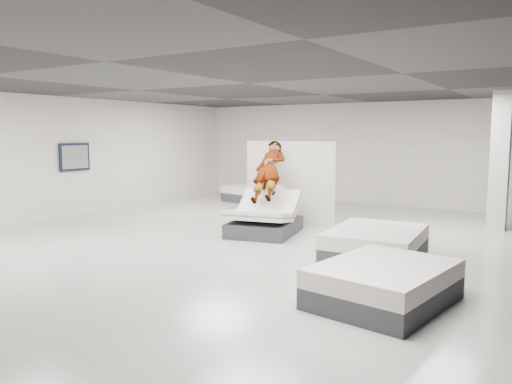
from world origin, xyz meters
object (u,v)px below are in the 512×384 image
flat_bed_right_near (384,284)px  flat_bed_left_far (256,194)px  wall_poster (75,157)px  hero_bed (265,219)px  remote (274,193)px  divider_panel (290,183)px  flat_bed_right_far (376,244)px  person (269,181)px  column (500,161)px

flat_bed_right_near → flat_bed_left_far: bearing=132.2°
wall_poster → hero_bed: bearing=6.3°
hero_bed → remote: size_ratio=14.40×
remote → flat_bed_right_near: size_ratio=0.07×
divider_panel → hero_bed: bearing=-95.3°
remote → wall_poster: 5.93m
remote → flat_bed_left_far: remote is taller
flat_bed_right_near → flat_bed_right_far: bearing=111.5°
wall_poster → flat_bed_right_near: bearing=-14.6°
person → flat_bed_right_far: size_ratio=0.88×
hero_bed → divider_panel: divider_panel is taller
divider_panel → flat_bed_left_far: divider_panel is taller
remote → column: bearing=26.7°
flat_bed_right_far → remote: bearing=161.6°
remote → flat_bed_right_far: 2.84m
hero_bed → flat_bed_left_far: bearing=124.4°
person → divider_panel: size_ratio=0.82×
divider_panel → wall_poster: size_ratio=2.37×
hero_bed → column: bearing=38.2°
flat_bed_right_near → hero_bed: bearing=140.6°
divider_panel → column: size_ratio=0.70×
remote → flat_bed_left_far: 5.38m
divider_panel → flat_bed_right_near: divider_panel is taller
divider_panel → flat_bed_left_far: (-2.86, 2.99, -0.76)m
hero_bed → wall_poster: wall_poster is taller
divider_panel → column: (4.39, 2.06, 0.58)m
person → flat_bed_right_near: 5.13m
hero_bed → divider_panel: bearing=93.8°
person → wall_poster: size_ratio=1.94×
hero_bed → flat_bed_left_far: size_ratio=0.93×
flat_bed_right_near → flat_bed_left_far: flat_bed_right_near is taller
flat_bed_right_far → flat_bed_left_far: size_ratio=0.97×
flat_bed_left_far → flat_bed_right_near: bearing=-47.8°
remote → wall_poster: size_ratio=0.15×
person → flat_bed_right_near: person is taller
hero_bed → person: 0.90m
column → wall_poster: (-9.93, -4.00, 0.00)m
flat_bed_left_far → wall_poster: 5.76m
hero_bed → flat_bed_right_far: hero_bed is taller
divider_panel → flat_bed_right_near: (3.80, -4.37, -0.76)m
hero_bed → divider_panel: (-0.09, 1.32, 0.69)m
flat_bed_right_far → hero_bed: bearing=163.2°
hero_bed → wall_poster: size_ratio=2.12×
remote → hero_bed: bearing=170.5°
flat_bed_right_near → flat_bed_left_far: (-6.66, 7.35, -0.00)m
divider_panel → flat_bed_right_far: divider_panel is taller
divider_panel → remote: bearing=-85.7°
remote → flat_bed_right_near: 4.69m
remote → divider_panel: bearing=90.5°
wall_poster → flat_bed_left_far: bearing=61.4°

